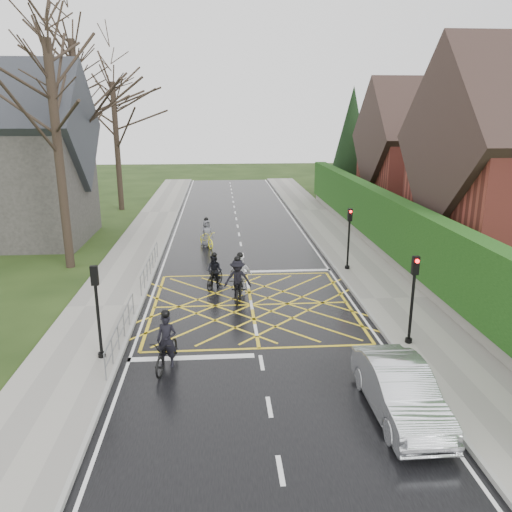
{
  "coord_description": "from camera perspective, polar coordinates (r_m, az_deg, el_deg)",
  "views": [
    {
      "loc": [
        -1.23,
        -19.3,
        7.69
      ],
      "look_at": [
        0.4,
        2.83,
        1.3
      ],
      "focal_mm": 35.0,
      "sensor_mm": 36.0,
      "label": 1
    }
  ],
  "objects": [
    {
      "name": "cyclist_lead",
      "position": [
        29.71,
        -5.67,
        2.21
      ],
      "size": [
        1.34,
        1.93,
        1.78
      ],
      "rotation": [
        0.0,
        0.0,
        0.42
      ],
      "color": "yellow",
      "rests_on": "ground"
    },
    {
      "name": "cyclist_front",
      "position": [
        21.75,
        -1.81,
        -2.67
      ],
      "size": [
        1.05,
        1.93,
        1.92
      ],
      "rotation": [
        0.0,
        0.0,
        -0.04
      ],
      "color": "black",
      "rests_on": "ground"
    },
    {
      "name": "cyclist_back",
      "position": [
        22.74,
        -4.74,
        -2.1
      ],
      "size": [
        1.11,
        1.69,
        1.65
      ],
      "rotation": [
        0.0,
        0.0,
        -0.43
      ],
      "color": "black",
      "rests_on": "ground"
    },
    {
      "name": "railing_north",
      "position": [
        24.54,
        -12.05,
        -0.64
      ],
      "size": [
        0.05,
        6.04,
        1.03
      ],
      "color": "slate",
      "rests_on": "ground"
    },
    {
      "name": "church",
      "position": [
        33.74,
        -25.99,
        9.78
      ],
      "size": [
        8.8,
        7.8,
        11.0
      ],
      "color": "#2D2B28",
      "rests_on": "ground"
    },
    {
      "name": "traffic_light_se",
      "position": [
        17.45,
        17.42,
        -4.93
      ],
      "size": [
        0.24,
        0.31,
        3.21
      ],
      "rotation": [
        0.0,
        0.0,
        3.14
      ],
      "color": "black",
      "rests_on": "ground"
    },
    {
      "name": "tree_mid",
      "position": [
        34.45,
        -19.84,
        16.73
      ],
      "size": [
        10.08,
        10.08,
        12.48
      ],
      "color": "black",
      "rests_on": "ground"
    },
    {
      "name": "ground",
      "position": [
        20.81,
        -0.53,
        -5.62
      ],
      "size": [
        120.0,
        120.0,
        0.0
      ],
      "primitive_type": "plane",
      "color": "black",
      "rests_on": "ground"
    },
    {
      "name": "traffic_light_ne",
      "position": [
        25.07,
        10.54,
        1.87
      ],
      "size": [
        0.24,
        0.31,
        3.21
      ],
      "rotation": [
        0.0,
        0.0,
        3.14
      ],
      "color": "black",
      "rests_on": "ground"
    },
    {
      "name": "road",
      "position": [
        20.81,
        -0.53,
        -5.61
      ],
      "size": [
        9.0,
        80.0,
        0.01
      ],
      "primitive_type": "cube",
      "color": "black",
      "rests_on": "ground"
    },
    {
      "name": "cyclist_rear",
      "position": [
        16.02,
        -10.15,
        -10.41
      ],
      "size": [
        1.1,
        2.06,
        1.9
      ],
      "rotation": [
        0.0,
        0.0,
        -0.22
      ],
      "color": "black",
      "rests_on": "ground"
    },
    {
      "name": "railing_south",
      "position": [
        17.58,
        -15.21,
        -7.68
      ],
      "size": [
        0.05,
        5.04,
        1.03
      ],
      "color": "slate",
      "rests_on": "ground"
    },
    {
      "name": "tree_far",
      "position": [
        42.08,
        -15.81,
        14.8
      ],
      "size": [
        8.4,
        8.4,
        10.4
      ],
      "color": "black",
      "rests_on": "ground"
    },
    {
      "name": "traffic_light_sw",
      "position": [
        16.45,
        -17.61,
        -6.24
      ],
      "size": [
        0.24,
        0.31,
        3.21
      ],
      "color": "black",
      "rests_on": "ground"
    },
    {
      "name": "sidewalk_right",
      "position": [
        21.97,
        15.34,
        -4.81
      ],
      "size": [
        3.0,
        80.0,
        0.15
      ],
      "primitive_type": "cube",
      "color": "gray",
      "rests_on": "ground"
    },
    {
      "name": "conifer",
      "position": [
        46.94,
        10.83,
        12.49
      ],
      "size": [
        4.6,
        4.6,
        10.0
      ],
      "color": "black",
      "rests_on": "ground"
    },
    {
      "name": "cyclist_mid",
      "position": [
        21.21,
        -2.11,
        -3.19
      ],
      "size": [
        1.17,
        2.0,
        1.92
      ],
      "rotation": [
        0.0,
        0.0,
        -0.05
      ],
      "color": "black",
      "rests_on": "ground"
    },
    {
      "name": "tree_near",
      "position": [
        26.47,
        -22.12,
        15.42
      ],
      "size": [
        9.24,
        9.24,
        11.44
      ],
      "color": "black",
      "rests_on": "ground"
    },
    {
      "name": "car",
      "position": [
        14.03,
        16.12,
        -14.54
      ],
      "size": [
        1.53,
        4.25,
        1.39
      ],
      "primitive_type": "imported",
      "rotation": [
        0.0,
        0.0,
        0.01
      ],
      "color": "silver",
      "rests_on": "ground"
    },
    {
      "name": "hedge",
      "position": [
        27.42,
        15.03,
        3.75
      ],
      "size": [
        0.9,
        38.0,
        2.8
      ],
      "primitive_type": "cube",
      "color": "#14360E",
      "rests_on": "stone_wall"
    },
    {
      "name": "sidewalk_left",
      "position": [
        21.29,
        -16.95,
        -5.63
      ],
      "size": [
        3.0,
        80.0,
        0.15
      ],
      "primitive_type": "cube",
      "color": "gray",
      "rests_on": "ground"
    },
    {
      "name": "house_far",
      "position": [
        40.72,
        19.24,
        10.5
      ],
      "size": [
        9.8,
        8.8,
        10.3
      ],
      "color": "maroon",
      "rests_on": "ground"
    },
    {
      "name": "stone_wall",
      "position": [
        27.83,
        14.77,
        0.23
      ],
      "size": [
        0.5,
        38.0,
        0.7
      ],
      "primitive_type": "cube",
      "color": "slate",
      "rests_on": "ground"
    }
  ]
}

